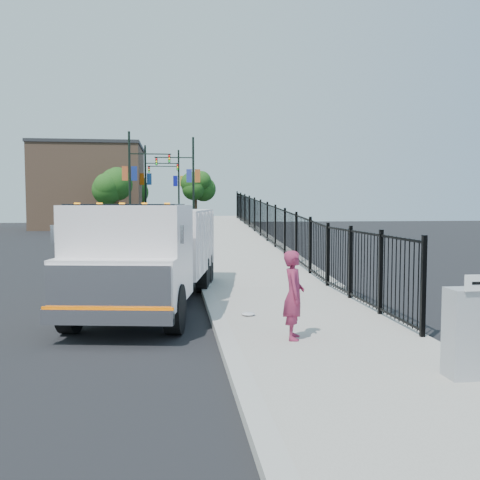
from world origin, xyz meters
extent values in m
plane|color=black|center=(0.00, 0.00, 0.00)|extent=(120.00, 120.00, 0.00)
cube|color=#9E998E|center=(1.93, -2.00, 0.06)|extent=(3.55, 12.00, 0.12)
cube|color=#ADAAA3|center=(0.00, -2.00, 0.08)|extent=(0.30, 12.00, 0.16)
cube|color=#9E998E|center=(2.12, 16.00, 0.00)|extent=(3.95, 24.06, 3.19)
cube|color=black|center=(3.55, 12.00, 0.90)|extent=(0.10, 28.00, 1.80)
cube|color=black|center=(-1.42, 2.31, 0.54)|extent=(2.10, 6.74, 0.22)
cube|color=white|center=(-1.80, 0.09, 1.52)|extent=(2.64, 2.52, 1.96)
cube|color=white|center=(-2.01, -1.12, 1.03)|extent=(2.39, 1.07, 0.98)
cube|color=silver|center=(-2.07, -1.48, 1.03)|extent=(2.24, 0.46, 0.83)
cube|color=silver|center=(-2.09, -1.55, 0.54)|extent=(2.35, 0.57, 0.27)
cube|color=#FF6600|center=(-2.09, -1.55, 0.69)|extent=(2.33, 0.45, 0.06)
cube|color=black|center=(-1.85, -0.15, 2.11)|extent=(2.34, 1.62, 0.83)
cube|color=white|center=(-1.21, 3.57, 1.52)|extent=(3.02, 4.46, 1.67)
cube|color=silver|center=(-3.18, -0.67, 1.96)|extent=(0.07, 0.07, 0.34)
cube|color=silver|center=(-0.76, -1.08, 1.96)|extent=(0.07, 0.07, 0.34)
cube|color=orange|center=(-2.77, -0.34, 2.52)|extent=(0.11, 0.09, 0.06)
cube|color=orange|center=(-2.34, -0.41, 2.52)|extent=(0.11, 0.09, 0.06)
cube|color=orange|center=(-1.90, -0.49, 2.52)|extent=(0.11, 0.09, 0.06)
cube|color=orange|center=(-1.47, -0.56, 2.52)|extent=(0.11, 0.09, 0.06)
cube|color=orange|center=(-1.03, -0.64, 2.52)|extent=(0.11, 0.09, 0.06)
cylinder|color=black|center=(-2.94, -0.41, 0.49)|extent=(0.48, 1.02, 0.98)
cylinder|color=black|center=(-0.91, -0.76, 0.49)|extent=(0.48, 1.02, 0.98)
cylinder|color=black|center=(-2.12, 4.32, 0.49)|extent=(0.48, 1.02, 0.98)
cylinder|color=black|center=(-0.09, 3.98, 0.49)|extent=(0.48, 1.02, 0.98)
cylinder|color=black|center=(-1.94, 5.39, 0.49)|extent=(0.48, 1.02, 0.98)
cylinder|color=black|center=(0.09, 5.04, 0.49)|extent=(0.48, 1.02, 0.98)
imported|color=maroon|center=(1.19, -1.86, 0.91)|extent=(0.48, 0.64, 1.58)
cube|color=gray|center=(3.10, -4.23, 0.75)|extent=(0.55, 0.40, 1.25)
cube|color=white|center=(3.10, -4.45, 1.48)|extent=(0.35, 0.04, 0.22)
ellipsoid|color=silver|center=(0.67, 0.20, 0.16)|extent=(0.30, 0.30, 0.07)
cylinder|color=black|center=(-4.18, 30.97, 4.00)|extent=(0.18, 0.18, 8.00)
cube|color=black|center=(-2.58, 30.97, 6.30)|extent=(3.20, 0.08, 0.08)
cube|color=black|center=(-1.14, 30.97, 5.95)|extent=(0.18, 0.22, 0.60)
cube|color=navy|center=(-3.83, 30.97, 4.80)|extent=(0.45, 0.04, 1.10)
cube|color=#C45326|center=(-4.53, 30.97, 4.80)|extent=(0.45, 0.04, 1.10)
cylinder|color=black|center=(0.83, 34.00, 4.00)|extent=(0.18, 0.18, 8.00)
cube|color=black|center=(-0.77, 34.00, 6.30)|extent=(3.20, 0.08, 0.08)
cube|color=black|center=(-2.21, 34.00, 5.95)|extent=(0.18, 0.22, 0.60)
cube|color=#BF5C25|center=(1.18, 34.00, 4.80)|extent=(0.45, 0.04, 1.10)
cube|color=#2B3B9D|center=(0.48, 34.00, 4.80)|extent=(0.45, 0.04, 1.10)
cylinder|color=black|center=(-3.45, 40.84, 4.00)|extent=(0.18, 0.18, 8.00)
cube|color=black|center=(-1.85, 40.84, 6.30)|extent=(3.20, 0.08, 0.08)
cube|color=black|center=(-0.41, 40.84, 5.95)|extent=(0.18, 0.22, 0.60)
cube|color=#2254A5|center=(-3.10, 40.84, 4.80)|extent=(0.45, 0.04, 1.10)
cube|color=#CC5508|center=(-3.80, 40.84, 4.80)|extent=(0.45, 0.04, 1.10)
cylinder|color=black|center=(-0.25, 45.03, 4.00)|extent=(0.18, 0.18, 8.00)
cube|color=black|center=(-1.85, 45.03, 6.30)|extent=(3.20, 0.08, 0.08)
cube|color=black|center=(-3.29, 45.03, 5.95)|extent=(0.18, 0.22, 0.60)
cube|color=gold|center=(0.10, 45.03, 4.80)|extent=(0.45, 0.04, 1.10)
cube|color=#1017A0|center=(-0.60, 45.03, 4.80)|extent=(0.45, 0.04, 1.10)
cylinder|color=#382314|center=(-5.68, 35.93, 1.60)|extent=(0.36, 0.36, 3.20)
sphere|color=#194714|center=(-5.68, 35.93, 4.00)|extent=(2.94, 2.94, 2.94)
cylinder|color=#382314|center=(1.20, 38.92, 1.60)|extent=(0.36, 0.36, 3.20)
sphere|color=#194714|center=(1.20, 38.92, 4.00)|extent=(2.14, 2.14, 2.14)
cylinder|color=#382314|center=(-5.11, 46.35, 1.60)|extent=(0.36, 0.36, 3.20)
sphere|color=#194714|center=(-5.11, 46.35, 4.00)|extent=(3.19, 3.19, 3.19)
cube|color=#8C664C|center=(-9.00, 44.00, 4.00)|extent=(10.00, 10.00, 8.00)
camera|label=1|loc=(-0.94, -11.06, 2.55)|focal=40.00mm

